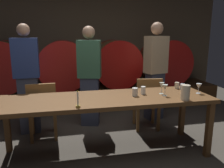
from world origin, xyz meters
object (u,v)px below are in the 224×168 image
Objects in this scene: guest_center at (90,76)px; cup_far_left at (135,92)px; wine_barrel_far_left at (5,67)px; wine_barrel_far_right at (164,62)px; candle_center at (78,103)px; chair_left at (42,108)px; wine_glass_center at (165,88)px; guest_right at (155,71)px; cup_center_right at (177,85)px; pitcher at (185,93)px; guest_left at (27,79)px; wine_glass_left at (162,86)px; cup_center_left at (143,90)px; chair_right at (147,101)px; dining_table at (106,103)px; cup_far_right at (183,87)px; wine_barrel_center_left at (64,65)px; wine_glass_right at (199,86)px; wine_barrel_center_right at (116,64)px.

cup_far_left is at bearing 128.64° from guest_center.
wine_barrel_far_left is 3.40m from wine_barrel_far_right.
candle_center is at bearing 93.36° from guest_center.
wine_glass_center reaches higher than chair_left.
cup_center_right is at bearing 73.27° from guest_right.
wine_glass_center is (-0.15, 0.23, 0.01)m from pitcher.
guest_left reaches higher than pitcher.
wine_glass_left is 0.25m from cup_center_left.
wine_barrel_far_left is 6.54× the size of wine_glass_left.
chair_right is 0.51× the size of guest_left.
guest_left is (0.59, -1.12, -0.06)m from wine_barrel_far_left.
candle_center is 1.35× the size of wine_glass_center.
dining_table is at bearing 174.02° from wine_glass_center.
cup_center_left reaches higher than dining_table.
chair_left is 1.65m from chair_right.
cup_far_right is at bearing 13.49° from cup_far_left.
chair_left is 0.56m from guest_left.
wine_barrel_far_left is 2.72m from candle_center.
wine_barrel_center_left and wine_barrel_far_right have the same top height.
guest_center reaches higher than wine_barrel_center_left.
wine_glass_right is 1.45× the size of cup_center_right.
chair_right is 4.74× the size of pitcher.
guest_right is (1.63, -0.97, -0.02)m from wine_barrel_center_left.
cup_far_left is at bearing 40.33° from guest_right.
wine_glass_center reaches higher than chair_right.
cup_center_right is at bearing 159.37° from guest_left.
cup_far_left is at bearing 23.50° from candle_center.
dining_table is at bearing -106.30° from wine_barrel_center_right.
wine_barrel_center_left is 2.41m from candle_center.
wine_barrel_center_right is at bearing 87.53° from cup_center_left.
cup_far_right is at bearing -56.67° from cup_center_right.
wine_glass_left is (1.27, -2.05, -0.05)m from wine_barrel_center_left.
wine_glass_right is at bearing 2.19° from wine_glass_center.
guest_left is 16.67× the size of cup_center_left.
wine_glass_right is (0.49, 0.02, -0.01)m from wine_glass_center.
cup_center_right is at bearing 18.26° from cup_center_left.
wine_barrel_center_left reaches higher than wine_glass_right.
guest_left is 11.60× the size of wine_glass_center.
guest_left is at bearing -11.80° from guest_right.
guest_right is 1.23m from wine_glass_center.
guest_center reaches higher than cup_center_right.
candle_center is 1.47× the size of wine_glass_right.
chair_right is 4.42× the size of candle_center.
wine_barrel_center_right is 7.46× the size of wine_glass_right.
dining_table is 32.74× the size of cup_far_right.
dining_table is 1.06m from chair_left.
cup_center_left is (2.17, -2.01, -0.11)m from wine_barrel_far_left.
wine_barrel_center_left is 2.26m from wine_barrel_far_right.
dining_table is 18.27× the size of wine_glass_center.
guest_center is at bearing 121.24° from cup_center_left.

